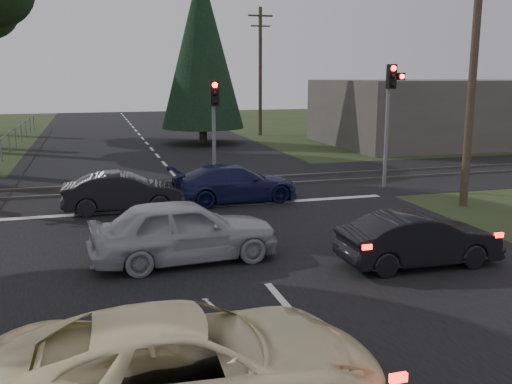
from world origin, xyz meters
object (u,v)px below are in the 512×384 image
object	(u,v)px
utility_pole_near	(474,62)
dark_car_far	(124,192)
dark_hatchback	(419,240)
blue_sedan	(235,184)
traffic_signal_center	(214,117)
utility_pole_far	(197,71)
cream_coupe	(188,365)
traffic_signal_right	(391,102)
utility_pole_mid	(260,69)
silver_car	(184,230)

from	to	relation	value
utility_pole_near	dark_car_far	size ratio (longest dim) A/B	2.38
dark_hatchback	blue_sedan	xyz separation A→B (m)	(-2.43, 7.70, 0.03)
traffic_signal_center	dark_car_far	distance (m)	4.73
blue_sedan	utility_pole_far	bearing A→B (deg)	-13.00
cream_coupe	dark_car_far	world-z (taller)	cream_coupe
traffic_signal_center	blue_sedan	distance (m)	2.94
traffic_signal_right	utility_pole_mid	size ratio (longest dim) A/B	0.52
dark_car_far	utility_pole_mid	bearing A→B (deg)	-25.56
utility_pole_mid	silver_car	xyz separation A→B (m)	(-9.93, -27.20, -3.98)
utility_pole_mid	silver_car	distance (m)	29.23
utility_pole_far	cream_coupe	bearing A→B (deg)	-100.54
dark_hatchback	silver_car	bearing A→B (deg)	71.13
blue_sedan	dark_hatchback	bearing A→B (deg)	-166.62
utility_pole_far	traffic_signal_center	bearing A→B (deg)	-99.60
traffic_signal_center	cream_coupe	xyz separation A→B (m)	(-3.37, -14.09, -2.11)
traffic_signal_right	cream_coupe	bearing A→B (deg)	-127.58
dark_car_far	utility_pole_far	bearing A→B (deg)	-11.89
blue_sedan	dark_car_far	distance (m)	3.77
utility_pole_mid	utility_pole_far	distance (m)	25.00
traffic_signal_right	traffic_signal_center	size ratio (longest dim) A/B	1.15
traffic_signal_center	cream_coupe	size ratio (longest dim) A/B	0.82
traffic_signal_right	blue_sedan	xyz separation A→B (m)	(-6.29, -0.77, -2.68)
blue_sedan	traffic_signal_right	bearing A→B (deg)	-87.13
blue_sedan	dark_car_far	xyz separation A→B (m)	(-3.76, -0.35, -0.02)
cream_coupe	utility_pole_mid	bearing A→B (deg)	-15.95
dark_car_far	silver_car	bearing A→B (deg)	-167.70
blue_sedan	traffic_signal_center	bearing A→B (deg)	3.34
utility_pole_near	dark_car_far	world-z (taller)	utility_pole_near
utility_pole_far	dark_car_far	xyz separation A→B (m)	(-11.00, -46.65, -4.10)
blue_sedan	silver_car	bearing A→B (deg)	151.47
traffic_signal_center	utility_pole_far	bearing A→B (deg)	80.40
traffic_signal_center	utility_pole_far	distance (m)	44.99
traffic_signal_right	traffic_signal_center	world-z (taller)	traffic_signal_right
traffic_signal_right	dark_car_far	bearing A→B (deg)	-173.63
utility_pole_near	cream_coupe	xyz separation A→B (m)	(-10.87, -9.41, -4.03)
silver_car	dark_hatchback	bearing A→B (deg)	-113.87
utility_pole_near	dark_hatchback	size ratio (longest dim) A/B	2.43
dark_hatchback	cream_coupe	bearing A→B (deg)	126.56
cream_coupe	blue_sedan	distance (m)	12.64
traffic_signal_center	silver_car	bearing A→B (deg)	-107.10
utility_pole_near	blue_sedan	size ratio (longest dim) A/B	2.05
utility_pole_near	utility_pole_far	distance (m)	49.00
traffic_signal_right	utility_pole_far	bearing A→B (deg)	88.80
utility_pole_mid	blue_sedan	bearing A→B (deg)	-108.78
cream_coupe	traffic_signal_center	bearing A→B (deg)	-11.37
utility_pole_mid	blue_sedan	size ratio (longest dim) A/B	2.05
silver_car	dark_car_far	world-z (taller)	silver_car
dark_hatchback	silver_car	xyz separation A→B (m)	(-5.11, 1.80, 0.13)
traffic_signal_center	dark_hatchback	xyz separation A→B (m)	(2.69, -9.68, -2.19)
blue_sedan	utility_pole_near	bearing A→B (deg)	-114.59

